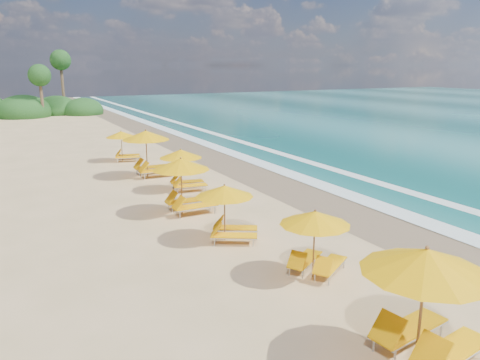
{
  "coord_description": "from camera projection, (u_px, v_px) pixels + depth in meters",
  "views": [
    {
      "loc": [
        -9.33,
        -17.68,
        6.12
      ],
      "look_at": [
        0.0,
        0.0,
        1.2
      ],
      "focal_mm": 34.91,
      "sensor_mm": 36.0,
      "label": 1
    }
  ],
  "objects": [
    {
      "name": "station_5",
      "position": [
        150.0,
        150.0,
        26.17
      ],
      "size": [
        2.88,
        2.66,
        2.68
      ],
      "rotation": [
        0.0,
        0.0,
        -0.01
      ],
      "color": "olive",
      "rests_on": "ground"
    },
    {
      "name": "station_3",
      "position": [
        186.0,
        182.0,
        19.63
      ],
      "size": [
        2.62,
        2.42,
        2.43
      ],
      "rotation": [
        0.0,
        0.0,
        -0.01
      ],
      "color": "olive",
      "rests_on": "ground"
    },
    {
      "name": "station_6",
      "position": [
        124.0,
        144.0,
        30.49
      ],
      "size": [
        2.52,
        2.44,
        2.02
      ],
      "rotation": [
        0.0,
        0.0,
        -0.27
      ],
      "color": "olive",
      "rests_on": "ground"
    },
    {
      "name": "station_1",
      "position": [
        316.0,
        238.0,
        13.76
      ],
      "size": [
        2.84,
        2.84,
        2.1
      ],
      "rotation": [
        0.0,
        0.0,
        0.55
      ],
      "color": "olive",
      "rests_on": "ground"
    },
    {
      "name": "station_2",
      "position": [
        229.0,
        209.0,
        16.53
      ],
      "size": [
        2.81,
        2.81,
        2.09
      ],
      "rotation": [
        0.0,
        0.0,
        -0.53
      ],
      "color": "olive",
      "rests_on": "ground"
    },
    {
      "name": "station_4",
      "position": [
        184.0,
        167.0,
        23.22
      ],
      "size": [
        2.56,
        2.44,
        2.15
      ],
      "rotation": [
        0.0,
        0.0,
        -0.17
      ],
      "color": "olive",
      "rests_on": "ground"
    },
    {
      "name": "station_0",
      "position": [
        428.0,
        296.0,
        9.62
      ],
      "size": [
        3.11,
        2.95,
        2.66
      ],
      "rotation": [
        0.0,
        0.0,
        0.14
      ],
      "color": "olive",
      "rests_on": "ground"
    },
    {
      "name": "wet_sand",
      "position": [
        313.0,
        195.0,
        22.69
      ],
      "size": [
        4.0,
        160.0,
        0.01
      ],
      "primitive_type": "cube",
      "color": "#7B6649",
      "rests_on": "ground"
    },
    {
      "name": "ground",
      "position": [
        240.0,
        206.0,
        20.88
      ],
      "size": [
        160.0,
        160.0,
        0.0
      ],
      "primitive_type": "plane",
      "color": "#D5AE7D",
      "rests_on": "ground"
    },
    {
      "name": "surf_foam",
      "position": [
        355.0,
        188.0,
        23.91
      ],
      "size": [
        4.0,
        160.0,
        0.01
      ],
      "color": "white",
      "rests_on": "ground"
    }
  ]
}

